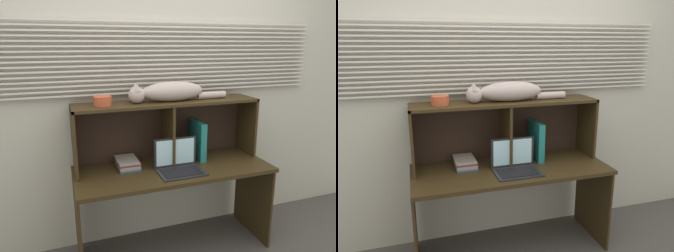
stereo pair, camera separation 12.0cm
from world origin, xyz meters
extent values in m
cube|color=beige|center=(0.00, 0.55, 1.25)|extent=(4.40, 0.04, 2.50)
cube|color=silver|center=(0.00, 0.50, 1.27)|extent=(2.79, 0.02, 0.01)
cube|color=silver|center=(0.00, 0.50, 1.30)|extent=(2.79, 0.02, 0.01)
cube|color=silver|center=(0.00, 0.50, 1.34)|extent=(2.79, 0.02, 0.01)
cube|color=silver|center=(0.00, 0.50, 1.37)|extent=(2.79, 0.02, 0.01)
cube|color=silver|center=(0.00, 0.50, 1.41)|extent=(2.79, 0.02, 0.01)
cube|color=silver|center=(0.00, 0.50, 1.44)|extent=(2.79, 0.02, 0.01)
cube|color=silver|center=(0.00, 0.50, 1.48)|extent=(2.79, 0.02, 0.01)
cube|color=silver|center=(0.00, 0.50, 1.52)|extent=(2.79, 0.02, 0.01)
cube|color=silver|center=(0.00, 0.50, 1.55)|extent=(2.79, 0.02, 0.01)
cube|color=silver|center=(0.00, 0.50, 1.59)|extent=(2.79, 0.02, 0.01)
cube|color=silver|center=(0.00, 0.50, 1.62)|extent=(2.79, 0.02, 0.01)
cube|color=silver|center=(0.00, 0.50, 1.66)|extent=(2.79, 0.02, 0.01)
cube|color=silver|center=(0.00, 0.50, 1.69)|extent=(2.79, 0.02, 0.01)
cube|color=silver|center=(0.00, 0.50, 1.73)|extent=(2.79, 0.02, 0.01)
cube|color=silver|center=(0.00, 0.50, 1.76)|extent=(2.79, 0.02, 0.01)
cube|color=silver|center=(0.00, 0.50, 1.80)|extent=(2.79, 0.02, 0.01)
cube|color=#342612|center=(0.00, 0.21, 0.70)|extent=(1.50, 0.59, 0.03)
cube|color=#342612|center=(-0.74, 0.21, 0.34)|extent=(0.02, 0.53, 0.68)
cube|color=#342612|center=(0.74, 0.21, 0.34)|extent=(0.02, 0.53, 0.68)
cube|color=#342612|center=(0.00, 0.35, 1.20)|extent=(1.45, 0.30, 0.02)
cube|color=#342612|center=(-0.72, 0.35, 0.96)|extent=(0.02, 0.30, 0.49)
cube|color=#342612|center=(0.72, 0.35, 0.96)|extent=(0.02, 0.30, 0.49)
cube|color=#342612|center=(0.00, 0.35, 0.95)|extent=(0.02, 0.29, 0.47)
cube|color=#312017|center=(0.00, 0.50, 0.96)|extent=(1.45, 0.01, 0.49)
ellipsoid|color=#B8A49B|center=(0.04, 0.35, 1.28)|extent=(0.50, 0.16, 0.15)
sphere|color=#B8A49B|center=(-0.25, 0.35, 1.27)|extent=(0.12, 0.12, 0.12)
cone|color=#B4A19E|center=(-0.25, 0.32, 1.33)|extent=(0.06, 0.06, 0.06)
cone|color=#B7A599|center=(-0.25, 0.38, 1.33)|extent=(0.06, 0.06, 0.06)
cylinder|color=#B8A49B|center=(0.37, 0.35, 1.24)|extent=(0.24, 0.06, 0.06)
cube|color=black|center=(0.01, 0.10, 0.72)|extent=(0.34, 0.25, 0.01)
cube|color=black|center=(0.01, 0.22, 0.84)|extent=(0.34, 0.01, 0.22)
cube|color=#B2E0EA|center=(0.01, 0.22, 0.84)|extent=(0.31, 0.00, 0.20)
cube|color=black|center=(0.01, 0.09, 0.73)|extent=(0.29, 0.17, 0.00)
cube|color=#1E756F|center=(0.26, 0.35, 0.87)|extent=(0.05, 0.25, 0.31)
cube|color=#305680|center=(-0.33, 0.34, 0.72)|extent=(0.16, 0.24, 0.01)
cube|color=gray|center=(-0.34, 0.34, 0.74)|extent=(0.16, 0.24, 0.02)
cube|color=brown|center=(-0.33, 0.35, 0.76)|extent=(0.16, 0.24, 0.02)
cube|color=gray|center=(-0.34, 0.35, 0.77)|extent=(0.16, 0.24, 0.01)
cylinder|color=#C14F2C|center=(-0.50, 0.35, 1.24)|extent=(0.13, 0.13, 0.07)
camera|label=1|loc=(-0.81, -1.91, 1.65)|focal=33.81mm
camera|label=2|loc=(-0.69, -1.95, 1.65)|focal=33.81mm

